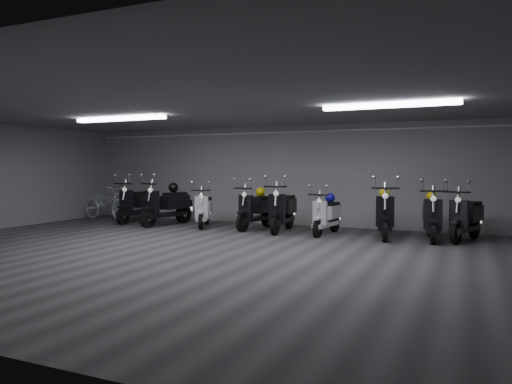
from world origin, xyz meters
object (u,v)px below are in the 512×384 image
at_px(scooter_3, 255,203).
at_px(scooter_7, 384,206).
at_px(scooter_1, 166,199).
at_px(scooter_9, 466,210).
at_px(helmet_0, 330,198).
at_px(helmet_2, 384,193).
at_px(scooter_5, 282,203).
at_px(helmet_4, 261,192).
at_px(scooter_6, 327,209).
at_px(scooter_0, 136,198).
at_px(helmet_1, 173,188).
at_px(helmet_3, 432,196).
at_px(scooter_2, 204,204).
at_px(scooter_8, 432,209).
at_px(bicycle, 106,199).

bearing_deg(scooter_3, scooter_7, 5.04).
height_order(scooter_1, scooter_9, scooter_1).
bearing_deg(helmet_0, helmet_2, 3.63).
xyz_separation_m(scooter_3, scooter_5, (0.82, -0.17, 0.04)).
bearing_deg(helmet_4, scooter_9, -2.80).
relative_size(scooter_6, helmet_0, 7.01).
distance_m(scooter_1, scooter_3, 2.63).
relative_size(scooter_0, helmet_1, 6.93).
bearing_deg(scooter_9, scooter_7, -155.97).
distance_m(helmet_1, helmet_3, 6.90).
distance_m(scooter_2, scooter_7, 4.83).
distance_m(scooter_0, scooter_8, 8.23).
relative_size(scooter_1, bicycle, 1.01).
distance_m(scooter_0, scooter_2, 2.38).
relative_size(scooter_2, helmet_4, 6.74).
distance_m(scooter_1, helmet_0, 4.63).
distance_m(scooter_9, helmet_1, 7.64).
xyz_separation_m(bicycle, helmet_4, (5.23, 0.03, 0.34)).
relative_size(scooter_5, helmet_3, 8.40).
bearing_deg(scooter_2, helmet_4, -7.81).
bearing_deg(scooter_8, scooter_6, 175.74).
distance_m(scooter_7, scooter_8, 1.03).
distance_m(scooter_2, helmet_1, 1.16).
xyz_separation_m(helmet_0, helmet_2, (1.29, 0.08, 0.14)).
bearing_deg(scooter_5, scooter_9, -2.28).
height_order(scooter_2, scooter_3, scooter_3).
distance_m(helmet_2, helmet_4, 3.27).
xyz_separation_m(helmet_1, helmet_4, (2.59, 0.24, -0.08)).
xyz_separation_m(scooter_1, scooter_9, (7.69, 0.27, -0.05)).
bearing_deg(helmet_1, helmet_2, 0.68).
distance_m(scooter_3, scooter_6, 2.00).
height_order(scooter_5, scooter_9, scooter_5).
bearing_deg(scooter_2, scooter_6, -23.70).
xyz_separation_m(scooter_6, scooter_7, (1.36, 0.04, 0.11)).
height_order(scooter_5, helmet_2, scooter_5).
bearing_deg(scooter_7, scooter_0, 168.13).
bearing_deg(scooter_1, helmet_4, 23.96).
height_order(scooter_6, scooter_7, scooter_7).
bearing_deg(scooter_5, scooter_6, -7.80).
bearing_deg(scooter_8, scooter_2, 173.44).
relative_size(helmet_1, helmet_4, 1.10).
xyz_separation_m(scooter_1, helmet_2, (5.91, 0.34, 0.29)).
height_order(scooter_8, helmet_2, scooter_8).
bearing_deg(scooter_0, scooter_6, -4.81).
relative_size(helmet_1, helmet_3, 1.21).
xyz_separation_m(scooter_0, helmet_2, (7.15, 0.06, 0.30)).
relative_size(scooter_1, scooter_9, 1.07).
bearing_deg(helmet_3, scooter_2, -177.55).
height_order(scooter_1, helmet_2, scooter_1).
bearing_deg(scooter_3, helmet_4, 90.00).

